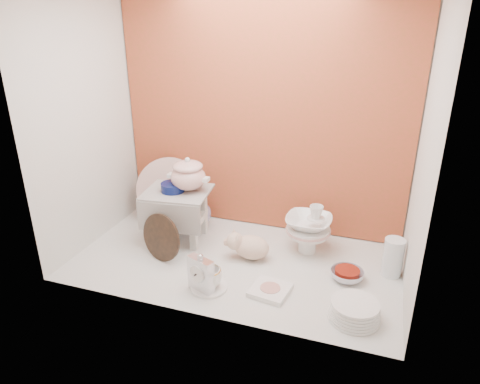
# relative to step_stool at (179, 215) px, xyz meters

# --- Properties ---
(ground) EXTENTS (1.80, 1.80, 0.00)m
(ground) POSITION_rel_step_stool_xyz_m (0.41, -0.14, -0.16)
(ground) COLOR silver
(ground) RESTS_ON ground
(niche_shell) EXTENTS (1.86, 1.03, 1.53)m
(niche_shell) POSITION_rel_step_stool_xyz_m (0.41, 0.04, 0.77)
(niche_shell) COLOR #B3432C
(niche_shell) RESTS_ON ground
(step_stool) EXTENTS (0.41, 0.37, 0.32)m
(step_stool) POSITION_rel_step_stool_xyz_m (0.00, 0.00, 0.00)
(step_stool) COLOR silver
(step_stool) RESTS_ON ground
(soup_tureen) EXTENTS (0.28, 0.28, 0.21)m
(soup_tureen) POSITION_rel_step_stool_xyz_m (0.06, 0.03, 0.26)
(soup_tureen) COLOR white
(soup_tureen) RESTS_ON step_stool
(cobalt_bowl) EXTENTS (0.15, 0.15, 0.05)m
(cobalt_bowl) POSITION_rel_step_stool_xyz_m (-0.02, -0.01, 0.19)
(cobalt_bowl) COLOR #09134A
(cobalt_bowl) RESTS_ON step_stool
(floral_platter) EXTENTS (0.46, 0.30, 0.42)m
(floral_platter) POSITION_rel_step_stool_xyz_m (-0.18, 0.23, 0.05)
(floral_platter) COLOR white
(floral_platter) RESTS_ON ground
(blue_white_vase) EXTENTS (0.32, 0.32, 0.26)m
(blue_white_vase) POSITION_rel_step_stool_xyz_m (0.01, 0.17, -0.03)
(blue_white_vase) COLOR silver
(blue_white_vase) RESTS_ON ground
(lacquer_tray) EXTENTS (0.28, 0.14, 0.28)m
(lacquer_tray) POSITION_rel_step_stool_xyz_m (0.01, -0.25, -0.02)
(lacquer_tray) COLOR black
(lacquer_tray) RESTS_ON ground
(mantel_clock) EXTENTS (0.15, 0.10, 0.21)m
(mantel_clock) POSITION_rel_step_stool_xyz_m (0.35, -0.46, -0.06)
(mantel_clock) COLOR silver
(mantel_clock) RESTS_ON ground
(plush_pig) EXTENTS (0.28, 0.21, 0.15)m
(plush_pig) POSITION_rel_step_stool_xyz_m (0.49, -0.08, -0.08)
(plush_pig) COLOR #D4AE95
(plush_pig) RESTS_ON ground
(teacup_saucer) EXTENTS (0.24, 0.24, 0.01)m
(teacup_saucer) POSITION_rel_step_stool_xyz_m (0.37, -0.43, -0.15)
(teacup_saucer) COLOR white
(teacup_saucer) RESTS_ON ground
(gold_rim_teacup) EXTENTS (0.17, 0.17, 0.10)m
(gold_rim_teacup) POSITION_rel_step_stool_xyz_m (0.37, -0.43, -0.09)
(gold_rim_teacup) COLOR white
(gold_rim_teacup) RESTS_ON teacup_saucer
(lattice_dish) EXTENTS (0.21, 0.21, 0.03)m
(lattice_dish) POSITION_rel_step_stool_xyz_m (0.68, -0.36, -0.15)
(lattice_dish) COLOR white
(lattice_dish) RESTS_ON ground
(dinner_plate_stack) EXTENTS (0.29, 0.29, 0.09)m
(dinner_plate_stack) POSITION_rel_step_stool_xyz_m (1.10, -0.43, -0.12)
(dinner_plate_stack) COLOR white
(dinner_plate_stack) RESTS_ON ground
(crystal_bowl) EXTENTS (0.20, 0.20, 0.05)m
(crystal_bowl) POSITION_rel_step_stool_xyz_m (1.03, -0.12, -0.13)
(crystal_bowl) COLOR silver
(crystal_bowl) RESTS_ON ground
(clear_glass_vase) EXTENTS (0.14, 0.14, 0.21)m
(clear_glass_vase) POSITION_rel_step_stool_xyz_m (1.25, 0.00, -0.05)
(clear_glass_vase) COLOR silver
(clear_glass_vase) RESTS_ON ground
(porcelain_tower) EXTENTS (0.32, 0.32, 0.30)m
(porcelain_tower) POSITION_rel_step_stool_xyz_m (0.78, 0.10, -0.01)
(porcelain_tower) COLOR white
(porcelain_tower) RESTS_ON ground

